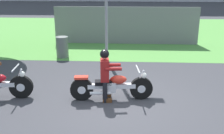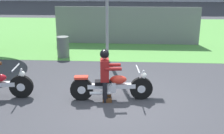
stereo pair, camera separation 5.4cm
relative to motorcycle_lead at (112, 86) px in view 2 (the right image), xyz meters
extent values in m
plane|color=#38383D|center=(0.18, -0.30, -0.38)|extent=(120.00, 120.00, 0.00)
cube|color=#549342|center=(0.18, 9.54, -0.38)|extent=(60.00, 12.00, 0.01)
cylinder|color=black|center=(0.78, 0.08, -0.08)|extent=(0.62, 0.18, 0.61)
cylinder|color=silver|center=(0.78, 0.08, -0.08)|extent=(0.23, 0.16, 0.21)
cylinder|color=black|center=(-0.80, -0.08, -0.08)|extent=(0.62, 0.18, 0.61)
cylinder|color=silver|center=(-0.80, -0.08, -0.08)|extent=(0.23, 0.16, 0.21)
cube|color=silver|center=(-0.01, 0.00, 0.00)|extent=(1.28, 0.27, 0.12)
cube|color=silver|center=(-0.06, 0.00, -0.02)|extent=(0.34, 0.27, 0.28)
ellipsoid|color=red|center=(0.17, 0.02, 0.18)|extent=(0.46, 0.28, 0.22)
cube|color=black|center=(-0.23, -0.02, 0.10)|extent=(0.46, 0.28, 0.10)
cube|color=red|center=(-0.80, -0.08, 0.26)|extent=(0.38, 0.24, 0.06)
cylinder|color=silver|center=(0.73, 0.08, 0.17)|extent=(0.26, 0.08, 0.53)
cylinder|color=silver|center=(0.68, 0.07, 0.46)|extent=(0.10, 0.66, 0.04)
sphere|color=white|center=(0.84, 0.09, 0.28)|extent=(0.16, 0.16, 0.16)
cylinder|color=silver|center=(-0.29, -0.17, -0.14)|extent=(0.56, 0.14, 0.08)
cylinder|color=black|center=(-0.21, 0.16, -0.10)|extent=(0.12, 0.12, 0.55)
cube|color=#593319|center=(-0.15, 0.17, -0.33)|extent=(0.25, 0.12, 0.10)
cylinder|color=black|center=(-0.17, -0.20, -0.10)|extent=(0.12, 0.12, 0.55)
cube|color=#593319|center=(-0.11, -0.19, -0.33)|extent=(0.25, 0.12, 0.10)
cube|color=maroon|center=(-0.19, -0.02, 0.45)|extent=(0.26, 0.40, 0.56)
cylinder|color=maroon|center=(0.01, 0.18, 0.53)|extent=(0.43, 0.13, 0.09)
cylinder|color=maroon|center=(0.05, -0.16, 0.53)|extent=(0.43, 0.13, 0.09)
sphere|color=#D8A884|center=(-0.19, -0.02, 0.85)|extent=(0.20, 0.20, 0.20)
sphere|color=black|center=(-0.19, -0.02, 0.88)|extent=(0.24, 0.24, 0.24)
cylinder|color=black|center=(-2.45, -0.02, -0.06)|extent=(0.64, 0.18, 0.63)
cylinder|color=silver|center=(-2.45, -0.02, -0.06)|extent=(0.24, 0.16, 0.22)
cylinder|color=silver|center=(-2.50, -0.03, 0.19)|extent=(0.26, 0.08, 0.53)
cylinder|color=silver|center=(-2.55, -0.03, 0.48)|extent=(0.10, 0.66, 0.04)
sphere|color=white|center=(-2.39, -0.02, 0.30)|extent=(0.16, 0.16, 0.16)
cylinder|color=#595E5B|center=(-2.26, 4.08, 0.04)|extent=(0.49, 0.49, 0.85)
cube|color=slate|center=(0.31, 6.68, 0.52)|extent=(7.00, 0.06, 1.80)
camera|label=1|loc=(0.39, -6.91, 2.75)|focal=44.96mm
camera|label=2|loc=(0.45, -6.91, 2.75)|focal=44.96mm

